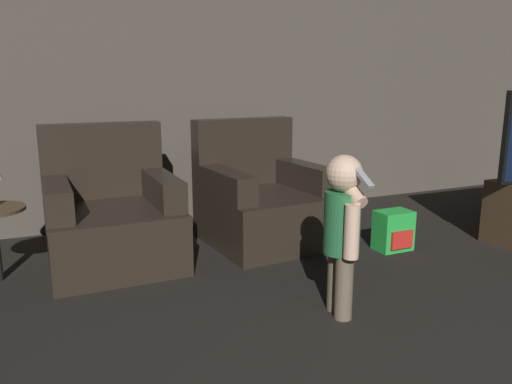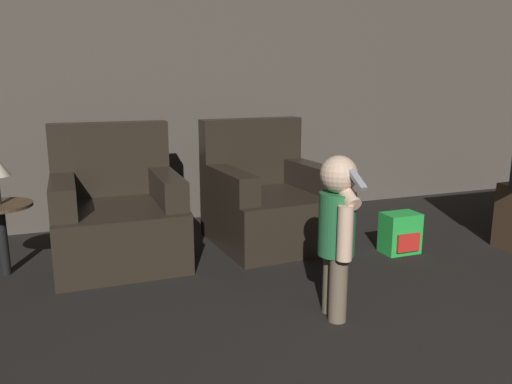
% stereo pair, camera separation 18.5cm
% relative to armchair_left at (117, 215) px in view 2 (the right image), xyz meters
% --- Properties ---
extents(wall_back, '(8.40, 0.05, 2.60)m').
position_rel_armchair_left_xyz_m(wall_back, '(0.94, 0.88, 0.99)').
color(wall_back, '#51493F').
rests_on(wall_back, ground_plane).
extents(armchair_left, '(0.85, 0.90, 0.94)m').
position_rel_armchair_left_xyz_m(armchair_left, '(0.00, 0.00, 0.00)').
color(armchair_left, black).
rests_on(armchair_left, ground_plane).
extents(armchair_right, '(0.91, 0.96, 0.94)m').
position_rel_armchair_left_xyz_m(armchair_right, '(1.14, -0.00, 0.00)').
color(armchair_right, black).
rests_on(armchair_right, ground_plane).
extents(person_toddler, '(0.19, 0.34, 0.87)m').
position_rel_armchair_left_xyz_m(person_toddler, '(0.98, -1.35, 0.20)').
color(person_toddler, brown).
rests_on(person_toddler, ground_plane).
extents(toy_backpack, '(0.26, 0.20, 0.30)m').
position_rel_armchair_left_xyz_m(toy_backpack, '(1.93, -0.61, -0.17)').
color(toy_backpack, green).
rests_on(toy_backpack, ground_plane).
extents(side_table, '(0.40, 0.40, 0.47)m').
position_rel_armchair_left_xyz_m(side_table, '(-0.72, -0.06, 0.07)').
color(side_table, black).
rests_on(side_table, ground_plane).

